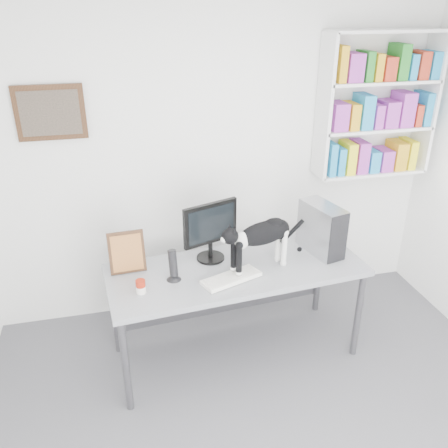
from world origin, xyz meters
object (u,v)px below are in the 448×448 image
(bookshelf, at_px, (377,105))
(keyboard, at_px, (231,278))
(pc_tower, at_px, (321,229))
(soup_can, at_px, (141,286))
(desk, at_px, (236,311))
(leaning_print, at_px, (127,251))
(monitor, at_px, (210,231))
(speaker, at_px, (173,265))
(cat, at_px, (261,245))

(bookshelf, xyz_separation_m, keyboard, (-1.52, -0.85, -1.01))
(bookshelf, relative_size, pc_tower, 3.03)
(bookshelf, xyz_separation_m, soup_can, (-2.17, -0.86, -0.98))
(desk, height_order, leaning_print, leaning_print)
(monitor, relative_size, leaning_print, 1.47)
(bookshelf, bearing_deg, leaning_print, -166.59)
(speaker, relative_size, leaning_print, 0.76)
(soup_can, bearing_deg, desk, 13.00)
(speaker, bearing_deg, bookshelf, 8.20)
(pc_tower, xyz_separation_m, leaning_print, (-1.54, 0.05, -0.04))
(monitor, height_order, pc_tower, monitor)
(bookshelf, height_order, leaning_print, bookshelf)
(monitor, xyz_separation_m, soup_can, (-0.58, -0.35, -0.19))
(bookshelf, height_order, speaker, bookshelf)
(leaning_print, distance_m, cat, 1.00)
(leaning_print, bearing_deg, soup_can, -81.28)
(monitor, bearing_deg, bookshelf, -2.02)
(desk, xyz_separation_m, speaker, (-0.49, -0.06, 0.54))
(bookshelf, xyz_separation_m, desk, (-1.43, -0.68, -1.44))
(desk, relative_size, cat, 2.98)
(leaning_print, relative_size, cat, 0.50)
(cat, bearing_deg, pc_tower, -1.20)
(speaker, relative_size, soup_can, 2.50)
(speaker, bearing_deg, leaning_print, 134.13)
(keyboard, distance_m, leaning_print, 0.80)
(keyboard, xyz_separation_m, soup_can, (-0.66, -0.01, 0.03))
(leaning_print, bearing_deg, pc_tower, -5.41)
(keyboard, bearing_deg, pc_tower, -1.92)
(bookshelf, relative_size, monitor, 2.53)
(monitor, height_order, soup_can, monitor)
(desk, bearing_deg, monitor, 127.41)
(speaker, distance_m, cat, 0.67)
(monitor, bearing_deg, soup_can, -167.94)
(bookshelf, distance_m, leaning_print, 2.46)
(desk, relative_size, pc_tower, 4.81)
(monitor, distance_m, keyboard, 0.42)
(desk, height_order, cat, cat)
(monitor, xyz_separation_m, pc_tower, (0.89, -0.09, -0.04))
(speaker, height_order, soup_can, speaker)
(bookshelf, distance_m, speaker, 2.25)
(bookshelf, height_order, monitor, bookshelf)
(leaning_print, xyz_separation_m, cat, (0.98, -0.21, 0.04))
(bookshelf, bearing_deg, monitor, -162.54)
(desk, distance_m, keyboard, 0.46)
(pc_tower, height_order, speaker, pc_tower)
(leaning_print, bearing_deg, cat, -15.50)
(speaker, height_order, leaning_print, leaning_print)
(monitor, bearing_deg, pc_tower, -25.01)
(keyboard, height_order, soup_can, soup_can)
(desk, height_order, speaker, speaker)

